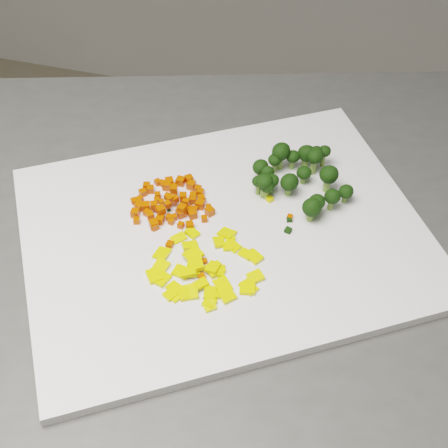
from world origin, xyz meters
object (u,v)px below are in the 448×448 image
(counter_block, at_px, (232,396))
(carrot_pile, at_px, (170,197))
(cutting_board, at_px, (224,233))
(pepper_pile, at_px, (206,264))
(broccoli_pile, at_px, (300,174))

(counter_block, relative_size, carrot_pile, 9.21)
(cutting_board, relative_size, carrot_pile, 4.50)
(cutting_board, relative_size, pepper_pile, 3.88)
(carrot_pile, xyz_separation_m, broccoli_pile, (0.16, 0.07, 0.02))
(carrot_pile, bearing_deg, cutting_board, -15.31)
(counter_block, xyz_separation_m, cutting_board, (-0.01, -0.02, 0.46))
(cutting_board, bearing_deg, pepper_pile, -92.58)
(pepper_pile, bearing_deg, counter_block, 80.47)
(cutting_board, height_order, broccoli_pile, broccoli_pile)
(counter_block, relative_size, broccoli_pile, 7.68)
(cutting_board, distance_m, pepper_pile, 0.07)
(carrot_pile, bearing_deg, broccoli_pile, 25.06)
(carrot_pile, bearing_deg, counter_block, -3.11)
(pepper_pile, bearing_deg, carrot_pile, 130.54)
(cutting_board, xyz_separation_m, pepper_pile, (-0.00, -0.07, 0.02))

